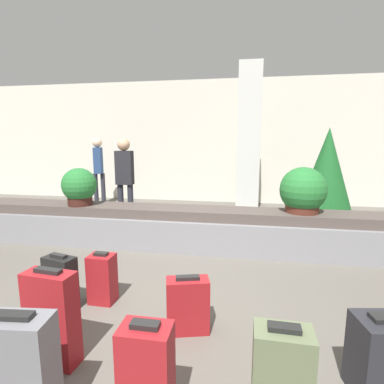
{
  "coord_description": "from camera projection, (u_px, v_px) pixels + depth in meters",
  "views": [
    {
      "loc": [
        0.77,
        -2.7,
        1.63
      ],
      "look_at": [
        0.0,
        1.68,
        0.87
      ],
      "focal_mm": 28.0,
      "sensor_mm": 36.0,
      "label": 1
    }
  ],
  "objects": [
    {
      "name": "suitcase_6",
      "position": [
        147.0,
        378.0,
        1.68
      ],
      "size": [
        0.29,
        0.2,
        0.66
      ],
      "rotation": [
        0.0,
        0.0,
        0.01
      ],
      "color": "maroon",
      "rests_on": "ground_plane"
    },
    {
      "name": "suitcase_4",
      "position": [
        61.0,
        283.0,
        2.9
      ],
      "size": [
        0.34,
        0.23,
        0.56
      ],
      "rotation": [
        0.0,
        0.0,
        -0.24
      ],
      "color": "black",
      "rests_on": "ground_plane"
    },
    {
      "name": "traveler_1",
      "position": [
        98.0,
        165.0,
        7.58
      ],
      "size": [
        0.31,
        0.36,
        1.71
      ],
      "rotation": [
        0.0,
        0.0,
        -1.3
      ],
      "color": "#282833",
      "rests_on": "ground_plane"
    },
    {
      "name": "pillar",
      "position": [
        249.0,
        142.0,
        6.29
      ],
      "size": [
        0.47,
        0.47,
        3.2
      ],
      "color": "silver",
      "rests_on": "ground_plane"
    },
    {
      "name": "suitcase_7",
      "position": [
        102.0,
        278.0,
        3.04
      ],
      "size": [
        0.25,
        0.21,
        0.53
      ],
      "rotation": [
        0.0,
        0.0,
        -0.02
      ],
      "color": "maroon",
      "rests_on": "ground_plane"
    },
    {
      "name": "decorated_tree",
      "position": [
        326.0,
        174.0,
        5.5
      ],
      "size": [
        1.05,
        1.05,
        1.87
      ],
      "color": "#4C331E",
      "rests_on": "ground_plane"
    },
    {
      "name": "potted_plant_0",
      "position": [
        303.0,
        192.0,
        4.25
      ],
      "size": [
        0.65,
        0.65,
        0.65
      ],
      "color": "#4C2319",
      "rests_on": "carousel"
    },
    {
      "name": "back_wall",
      "position": [
        216.0,
        142.0,
        7.92
      ],
      "size": [
        18.0,
        0.06,
        3.2
      ],
      "color": "beige",
      "rests_on": "ground_plane"
    },
    {
      "name": "traveler_0",
      "position": [
        125.0,
        174.0,
        5.72
      ],
      "size": [
        0.32,
        0.24,
        1.68
      ],
      "rotation": [
        0.0,
        0.0,
        -3.12
      ],
      "color": "#282833",
      "rests_on": "ground_plane"
    },
    {
      "name": "potted_plant_1",
      "position": [
        79.0,
        187.0,
        4.73
      ],
      "size": [
        0.54,
        0.54,
        0.59
      ],
      "color": "#381914",
      "rests_on": "carousel"
    },
    {
      "name": "suitcase_3",
      "position": [
        188.0,
        305.0,
        2.56
      ],
      "size": [
        0.4,
        0.27,
        0.51
      ],
      "rotation": [
        0.0,
        0.0,
        0.26
      ],
      "color": "maroon",
      "rests_on": "ground_plane"
    },
    {
      "name": "suitcase_2",
      "position": [
        52.0,
        318.0,
        2.18
      ],
      "size": [
        0.39,
        0.2,
        0.74
      ],
      "rotation": [
        0.0,
        0.0,
        -0.1
      ],
      "color": "maroon",
      "rests_on": "ground_plane"
    },
    {
      "name": "suitcase_1",
      "position": [
        382.0,
        358.0,
        1.91
      ],
      "size": [
        0.39,
        0.33,
        0.56
      ],
      "rotation": [
        0.0,
        0.0,
        0.17
      ],
      "color": "#232328",
      "rests_on": "ground_plane"
    },
    {
      "name": "suitcase_0",
      "position": [
        281.0,
        379.0,
        1.69
      ],
      "size": [
        0.33,
        0.21,
        0.64
      ],
      "rotation": [
        0.0,
        0.0,
        -0.02
      ],
      "color": "#5B6647",
      "rests_on": "ground_plane"
    },
    {
      "name": "suitcase_5",
      "position": [
        19.0,
        372.0,
        1.7
      ],
      "size": [
        0.42,
        0.25,
        0.7
      ],
      "rotation": [
        0.0,
        0.0,
        0.11
      ],
      "color": "slate",
      "rests_on": "ground_plane"
    },
    {
      "name": "ground_plane",
      "position": [
        163.0,
        304.0,
        3.03
      ],
      "size": [
        18.0,
        18.0,
        0.0
      ],
      "primitive_type": "plane",
      "color": "#59544C"
    },
    {
      "name": "carousel",
      "position": [
        192.0,
        229.0,
        4.61
      ],
      "size": [
        7.39,
        0.7,
        0.62
      ],
      "color": "gray",
      "rests_on": "ground_plane"
    }
  ]
}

